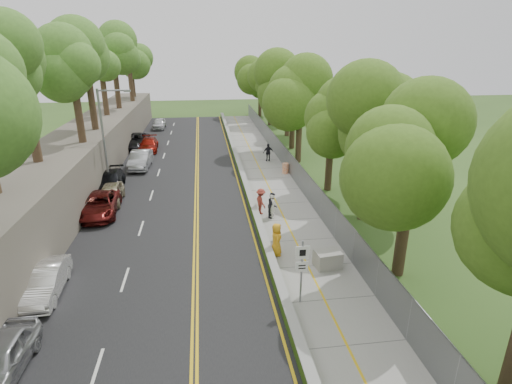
{
  "coord_description": "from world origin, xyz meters",
  "views": [
    {
      "loc": [
        -2.99,
        -17.92,
        11.04
      ],
      "look_at": [
        0.5,
        8.0,
        1.4
      ],
      "focal_mm": 28.0,
      "sensor_mm": 36.0,
      "label": 1
    }
  ],
  "objects_px": {
    "concrete_block": "(328,259)",
    "car_0": "(0,360)",
    "car_1": "(45,282)",
    "streetlight": "(106,133)",
    "signpost": "(302,265)",
    "painter_0": "(276,239)",
    "construction_barrel": "(285,168)",
    "car_2": "(100,205)",
    "person_far": "(268,152)"
  },
  "relations": [
    {
      "from": "painter_0",
      "to": "streetlight",
      "type": "bearing_deg",
      "value": 45.18
    },
    {
      "from": "car_1",
      "to": "car_2",
      "type": "distance_m",
      "value": 9.5
    },
    {
      "from": "car_0",
      "to": "painter_0",
      "type": "bearing_deg",
      "value": 33.91
    },
    {
      "from": "car_1",
      "to": "car_2",
      "type": "relative_size",
      "value": 0.8
    },
    {
      "from": "car_0",
      "to": "car_1",
      "type": "height_order",
      "value": "car_0"
    },
    {
      "from": "concrete_block",
      "to": "car_1",
      "type": "height_order",
      "value": "car_1"
    },
    {
      "from": "car_2",
      "to": "car_1",
      "type": "bearing_deg",
      "value": -94.89
    },
    {
      "from": "car_0",
      "to": "person_far",
      "type": "xyz_separation_m",
      "value": [
        13.82,
        26.24,
        0.21
      ]
    },
    {
      "from": "painter_0",
      "to": "person_far",
      "type": "distance_m",
      "value": 19.19
    },
    {
      "from": "concrete_block",
      "to": "car_0",
      "type": "height_order",
      "value": "car_0"
    },
    {
      "from": "car_1",
      "to": "streetlight",
      "type": "bearing_deg",
      "value": 86.83
    },
    {
      "from": "concrete_block",
      "to": "signpost",
      "type": "bearing_deg",
      "value": -126.96
    },
    {
      "from": "car_1",
      "to": "person_far",
      "type": "height_order",
      "value": "person_far"
    },
    {
      "from": "signpost",
      "to": "car_1",
      "type": "distance_m",
      "value": 11.92
    },
    {
      "from": "concrete_block",
      "to": "person_far",
      "type": "relative_size",
      "value": 0.74
    },
    {
      "from": "construction_barrel",
      "to": "person_far",
      "type": "relative_size",
      "value": 0.53
    },
    {
      "from": "signpost",
      "to": "car_1",
      "type": "bearing_deg",
      "value": 169.3
    },
    {
      "from": "car_2",
      "to": "painter_0",
      "type": "distance_m",
      "value": 13.18
    },
    {
      "from": "concrete_block",
      "to": "painter_0",
      "type": "height_order",
      "value": "painter_0"
    },
    {
      "from": "streetlight",
      "to": "car_2",
      "type": "relative_size",
      "value": 1.56
    },
    {
      "from": "signpost",
      "to": "painter_0",
      "type": "height_order",
      "value": "signpost"
    },
    {
      "from": "signpost",
      "to": "car_1",
      "type": "height_order",
      "value": "signpost"
    },
    {
      "from": "streetlight",
      "to": "painter_0",
      "type": "bearing_deg",
      "value": -48.24
    },
    {
      "from": "streetlight",
      "to": "concrete_block",
      "type": "relative_size",
      "value": 6.06
    },
    {
      "from": "construction_barrel",
      "to": "car_2",
      "type": "height_order",
      "value": "car_2"
    },
    {
      "from": "car_2",
      "to": "person_far",
      "type": "bearing_deg",
      "value": 37.83
    },
    {
      "from": "car_0",
      "to": "painter_0",
      "type": "distance_m",
      "value": 13.29
    },
    {
      "from": "person_far",
      "to": "streetlight",
      "type": "bearing_deg",
      "value": 16.09
    },
    {
      "from": "streetlight",
      "to": "car_1",
      "type": "bearing_deg",
      "value": -90.53
    },
    {
      "from": "streetlight",
      "to": "car_2",
      "type": "distance_m",
      "value": 6.59
    },
    {
      "from": "construction_barrel",
      "to": "concrete_block",
      "type": "relative_size",
      "value": 0.72
    },
    {
      "from": "streetlight",
      "to": "car_0",
      "type": "xyz_separation_m",
      "value": [
        0.07,
        -19.79,
        -3.91
      ]
    },
    {
      "from": "car_0",
      "to": "person_far",
      "type": "relative_size",
      "value": 2.27
    },
    {
      "from": "painter_0",
      "to": "car_2",
      "type": "bearing_deg",
      "value": 60.11
    },
    {
      "from": "car_0",
      "to": "construction_barrel",
      "type": "bearing_deg",
      "value": 57.13
    },
    {
      "from": "car_2",
      "to": "person_far",
      "type": "height_order",
      "value": "person_far"
    },
    {
      "from": "car_0",
      "to": "person_far",
      "type": "distance_m",
      "value": 29.65
    },
    {
      "from": "construction_barrel",
      "to": "car_0",
      "type": "xyz_separation_m",
      "value": [
        -14.69,
        -21.96,
        0.21
      ]
    },
    {
      "from": "construction_barrel",
      "to": "car_0",
      "type": "relative_size",
      "value": 0.23
    },
    {
      "from": "concrete_block",
      "to": "car_2",
      "type": "height_order",
      "value": "car_2"
    },
    {
      "from": "construction_barrel",
      "to": "car_1",
      "type": "bearing_deg",
      "value": -131.26
    },
    {
      "from": "car_1",
      "to": "painter_0",
      "type": "height_order",
      "value": "painter_0"
    },
    {
      "from": "signpost",
      "to": "painter_0",
      "type": "distance_m",
      "value": 4.57
    },
    {
      "from": "construction_barrel",
      "to": "car_0",
      "type": "height_order",
      "value": "car_0"
    },
    {
      "from": "streetlight",
      "to": "painter_0",
      "type": "height_order",
      "value": "streetlight"
    },
    {
      "from": "streetlight",
      "to": "signpost",
      "type": "bearing_deg",
      "value": -55.92
    },
    {
      "from": "construction_barrel",
      "to": "car_2",
      "type": "relative_size",
      "value": 0.19
    },
    {
      "from": "streetlight",
      "to": "car_2",
      "type": "bearing_deg",
      "value": -87.86
    },
    {
      "from": "signpost",
      "to": "construction_barrel",
      "type": "height_order",
      "value": "signpost"
    },
    {
      "from": "concrete_block",
      "to": "car_2",
      "type": "bearing_deg",
      "value": 146.72
    }
  ]
}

